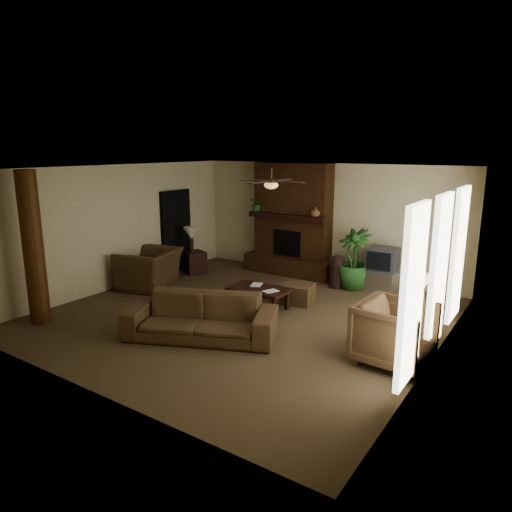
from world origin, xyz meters
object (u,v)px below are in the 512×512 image
Objects in this scene: lamp_left at (191,235)px; lamp_right at (421,287)px; tv_stand at (380,281)px; floor_vase at (337,269)px; armchair_left at (149,262)px; armchair_right at (395,331)px; side_table_right at (417,330)px; sofa at (201,310)px; coffee_table at (259,290)px; ottoman at (298,293)px; side_table_left at (194,262)px; floor_plant at (353,272)px; log_column at (33,248)px.

lamp_left and lamp_right have the same top height.
floor_vase reaches higher than tv_stand.
tv_stand is at bearing 121.21° from lamp_right.
tv_stand is (4.56, 2.60, -0.33)m from armchair_left.
armchair_right is 0.89m from side_table_right.
lamp_right is at bearing 5.22° from sofa.
armchair_left is at bearing -176.54° from coffee_table.
lamp_right is at bearing 90.00° from side_table_right.
ottoman is 2.88m from lamp_right.
sofa is 3.89× the size of lamp_right.
side_table_left is (-3.38, 0.61, 0.08)m from ottoman.
ottoman is (-2.54, 1.67, -0.33)m from armchair_right.
floor_vase is (0.21, 1.45, 0.23)m from ottoman.
lamp_right reaches higher than ottoman.
floor_plant reaches higher than ottoman.
side_table_left is at bearing -156.75° from tv_stand.
ottoman is (3.45, 3.63, -1.20)m from log_column.
side_table_left is at bearing 169.78° from ottoman.
lamp_left is (-5.98, 2.23, 0.48)m from armchair_right.
side_table_left is (-3.60, -0.84, -0.16)m from floor_vase.
tv_stand is 2.92m from side_table_right.
log_column is at bearing 111.85° from armchair_right.
tv_stand is at bearing 14.06° from floor_vase.
floor_vase is (-0.93, -0.23, 0.18)m from tv_stand.
sofa is 2.59m from ottoman.
log_column reaches higher than lamp_left.
armchair_right is 0.76× the size of floor_plant.
tv_stand is at bearing 13.86° from lamp_left.
floor_vase is 1.18× the size of lamp_right.
armchair_left is 2.93m from coffee_table.
tv_stand is 0.61m from floor_plant.
armchair_left reaches higher than coffee_table.
coffee_table is 2.56m from floor_plant.
ottoman is at bearing -10.22° from side_table_left.
sofa is 4.60× the size of side_table_left.
armchair_right is 1.62× the size of lamp_left.
lamp_left reaches higher than floor_plant.
side_table_left is 1.00× the size of side_table_right.
floor_vase reaches higher than ottoman.
armchair_right is at bearing -96.78° from lamp_right.
side_table_left reaches higher than coffee_table.
side_table_right is at bearing -49.20° from tv_stand.
log_column reaches higher than coffee_table.
sofa is at bearing 109.44° from armchair_right.
ottoman is (0.49, 0.74, -0.17)m from coffee_table.
floor_plant reaches higher than side_table_right.
floor_vase is 0.56× the size of floor_plant.
floor_vase is (0.71, 3.98, -0.06)m from sofa.
coffee_table is 1.85× the size of lamp_right.
armchair_right is at bearing 18.09° from log_column.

